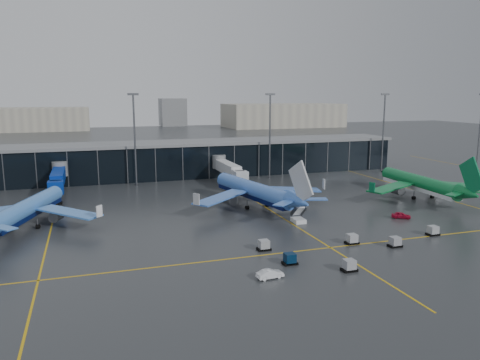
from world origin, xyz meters
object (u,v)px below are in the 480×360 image
object	(u,v)px
service_van_red	(401,215)
airliner_klm_near	(253,180)
airliner_aer_lingus	(420,174)
airliner_arkefly	(27,198)
mobile_airstair	(298,219)
service_van_white	(270,274)
baggage_carts	(350,246)

from	to	relation	value
service_van_red	airliner_klm_near	bearing A→B (deg)	84.55
airliner_aer_lingus	service_van_red	bearing A→B (deg)	-133.87
airliner_arkefly	mobile_airstair	bearing A→B (deg)	3.09
airliner_aer_lingus	service_van_white	world-z (taller)	airliner_aer_lingus
service_van_red	service_van_white	distance (m)	43.14
airliner_arkefly	baggage_carts	xyz separation A→B (m)	(51.30, -32.33, -4.83)
airliner_klm_near	baggage_carts	distance (m)	34.71
mobile_airstair	airliner_klm_near	bearing A→B (deg)	106.26
service_van_white	airliner_klm_near	bearing A→B (deg)	-22.57
airliner_klm_near	airliner_aer_lingus	world-z (taller)	airliner_klm_near
baggage_carts	service_van_white	world-z (taller)	baggage_carts
airliner_klm_near	service_van_white	size ratio (longest dim) A/B	10.05
airliner_arkefly	service_van_white	bearing A→B (deg)	-29.96
airliner_arkefly	airliner_aer_lingus	bearing A→B (deg)	16.93
airliner_klm_near	mobile_airstair	xyz separation A→B (m)	(4.02, -15.60, -5.23)
baggage_carts	airliner_klm_near	bearing A→B (deg)	97.58
airliner_arkefly	airliner_aer_lingus	size ratio (longest dim) A/B	0.96
airliner_aer_lingus	service_van_red	xyz separation A→B (m)	(-16.69, -15.47, -5.19)
airliner_klm_near	service_van_white	distance (m)	42.80
mobile_airstair	service_van_red	bearing A→B (deg)	-8.37
service_van_red	baggage_carts	bearing A→B (deg)	156.80
mobile_airstair	service_van_red	distance (m)	21.77
airliner_arkefly	mobile_airstair	world-z (taller)	airliner_arkefly
airliner_aer_lingus	baggage_carts	world-z (taller)	airliner_aer_lingus
baggage_carts	mobile_airstair	size ratio (longest dim) A/B	9.96
service_van_red	mobile_airstair	bearing A→B (deg)	111.76
airliner_arkefly	service_van_red	distance (m)	74.53
airliner_arkefly	airliner_klm_near	bearing A→B (deg)	20.48
airliner_aer_lingus	mobile_airstair	xyz separation A→B (m)	(-38.11, -11.62, -5.07)
airliner_arkefly	service_van_red	world-z (taller)	airliner_arkefly
mobile_airstair	service_van_red	xyz separation A→B (m)	(21.42, -3.85, -0.12)
airliner_aer_lingus	airliner_klm_near	bearing A→B (deg)	177.90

